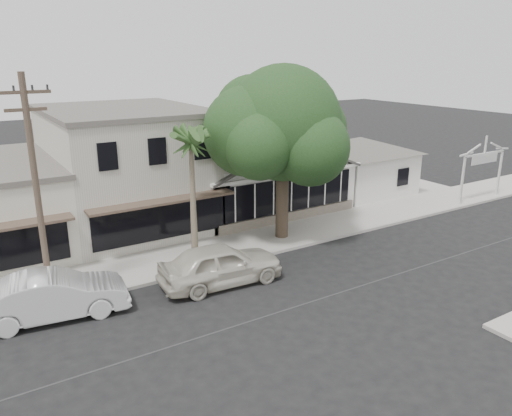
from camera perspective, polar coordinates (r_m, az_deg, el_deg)
ground at (r=20.63m, az=6.48°, el=-10.57°), size 140.00×140.00×0.00m
sidewalk_north at (r=23.23m, az=-20.56°, el=-8.12°), size 90.00×3.50×0.15m
corner_shop at (r=32.12m, az=-0.18°, el=4.67°), size 10.40×8.60×5.10m
side_cottage at (r=36.56m, az=11.65°, el=4.06°), size 6.00×6.00×3.00m
arch_sign at (r=36.30m, az=24.63°, el=5.44°), size 4.12×0.12×3.95m
row_building_near at (r=29.63m, az=-14.56°, el=4.30°), size 8.00×10.00×6.50m
utility_pole at (r=20.10m, az=-23.79°, el=1.94°), size 1.80×0.24×9.00m
car_0 at (r=21.64m, az=-4.05°, el=-6.43°), size 5.51×2.50×1.83m
car_1 at (r=20.46m, az=-22.13°, el=-9.28°), size 5.61×2.59×1.78m
shade_tree at (r=25.81m, az=2.66°, el=9.30°), size 8.27×7.48×9.18m
palm_east at (r=22.88m, az=-7.48°, el=7.74°), size 3.07×3.07×6.91m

